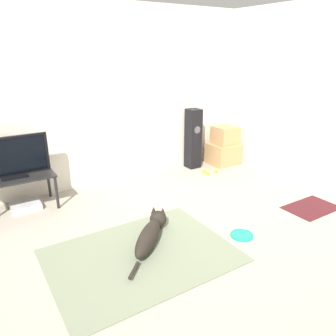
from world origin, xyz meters
name	(u,v)px	position (x,y,z in m)	size (l,w,h in m)	color
ground_plane	(171,250)	(0.00, 0.00, 0.00)	(12.00, 12.00, 0.00)	#9E9384
wall_back	(90,99)	(0.00, 2.10, 1.27)	(8.00, 0.06, 2.55)	silver
area_rug	(142,255)	(-0.30, 0.07, 0.01)	(1.77, 1.31, 0.01)	slate
dog	(151,233)	(-0.11, 0.23, 0.12)	(0.80, 0.80, 0.25)	black
frisbee	(242,235)	(0.80, -0.19, 0.01)	(0.25, 0.25, 0.03)	#199E7A
cardboard_box_lower	(223,154)	(2.23, 1.76, 0.18)	(0.48, 0.45, 0.36)	tan
cardboard_box_upper	(225,135)	(2.24, 1.75, 0.52)	(0.38, 0.35, 0.31)	tan
floor_speaker	(193,139)	(1.67, 1.90, 0.50)	(0.22, 0.22, 1.00)	black
tv_stand	(15,181)	(-1.15, 1.76, 0.40)	(0.92, 0.47, 0.45)	black
tv	(11,158)	(-1.15, 1.77, 0.70)	(0.87, 0.20, 0.51)	black
tennis_ball_by_boxes	(208,173)	(1.65, 1.47, 0.03)	(0.07, 0.07, 0.07)	#C6E033
tennis_ball_near_speaker	(204,171)	(1.66, 1.56, 0.03)	(0.07, 0.07, 0.07)	#C6E033
tennis_ball_loose_on_carpet	(216,171)	(1.82, 1.46, 0.03)	(0.07, 0.07, 0.07)	#C6E033
game_console	(26,206)	(-1.08, 1.76, 0.04)	(0.35, 0.29, 0.08)	#B7B7BC
door_mat	(311,208)	(2.04, -0.18, 0.00)	(0.70, 0.45, 0.01)	#47191E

